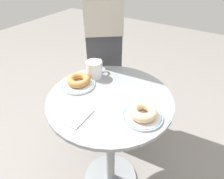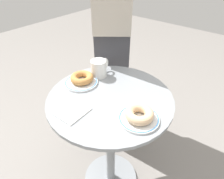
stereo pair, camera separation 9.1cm
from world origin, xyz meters
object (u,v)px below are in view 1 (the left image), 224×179
cafe_table (110,133)px  plate_left (78,84)px  donut_old_fashioned (78,80)px  coffee_mug (95,69)px  plate_right (143,116)px  paper_napkin (73,114)px  donut_glazed (143,111)px  person_figure (103,37)px

cafe_table → plate_left: plate_left is taller
donut_old_fashioned → cafe_table: bearing=1.4°
cafe_table → coffee_mug: coffee_mug is taller
cafe_table → plate_right: size_ratio=4.28×
plate_left → paper_napkin: bearing=-55.1°
plate_left → donut_glazed: donut_glazed is taller
coffee_mug → donut_old_fashioned: bearing=-101.8°
plate_left → person_figure: person_figure is taller
person_figure → paper_napkin: bearing=-66.6°
cafe_table → donut_old_fashioned: donut_old_fashioned is taller
donut_glazed → paper_napkin: 0.30m
cafe_table → plate_left: 0.33m
cafe_table → person_figure: person_figure is taller
donut_old_fashioned → coffee_mug: bearing=78.2°
paper_napkin → coffee_mug: 0.32m
cafe_table → plate_left: (-0.19, -0.01, 0.27)m
plate_left → coffee_mug: size_ratio=1.36×
plate_right → donut_old_fashioned: bearing=174.5°
cafe_table → plate_right: (0.19, -0.04, 0.27)m
plate_right → donut_glazed: bearing=180.0°
donut_glazed → person_figure: size_ratio=0.07×
plate_left → donut_glazed: size_ratio=1.43×
donut_glazed → paper_napkin: (-0.26, -0.15, -0.03)m
paper_napkin → plate_left: bearing=124.9°
coffee_mug → plate_right: bearing=-22.6°
plate_right → coffee_mug: coffee_mug is taller
paper_napkin → donut_old_fashioned: bearing=124.7°
plate_left → person_figure: (-0.14, 0.43, 0.09)m
plate_left → donut_old_fashioned: size_ratio=1.43×
donut_old_fashioned → coffee_mug: coffee_mug is taller
donut_old_fashioned → person_figure: bearing=107.7°
cafe_table → coffee_mug: 0.37m
donut_old_fashioned → donut_glazed: (0.39, -0.04, 0.00)m
coffee_mug → person_figure: 0.35m
cafe_table → paper_napkin: bearing=-109.5°
plate_right → person_figure: bearing=138.6°
cafe_table → donut_glazed: (0.19, -0.04, 0.29)m
donut_old_fashioned → paper_napkin: size_ratio=0.93×
plate_left → donut_old_fashioned: (-0.00, 0.00, 0.02)m
cafe_table → paper_napkin: 0.33m
cafe_table → donut_glazed: size_ratio=6.02×
donut_glazed → cafe_table: bearing=167.7°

